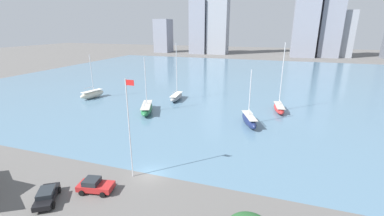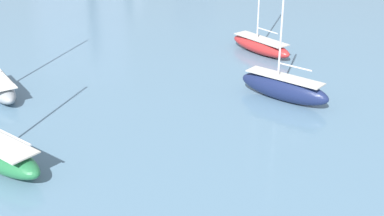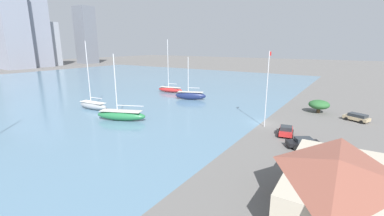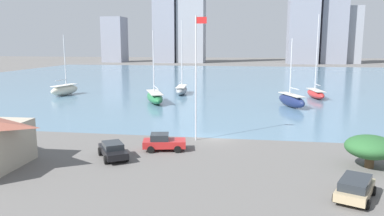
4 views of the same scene
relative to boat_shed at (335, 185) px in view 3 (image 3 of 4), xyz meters
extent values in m
plane|color=#605E5B|center=(23.00, 14.18, -2.48)|extent=(500.00, 500.00, 0.00)
cube|color=slate|center=(23.00, 84.18, -2.48)|extent=(180.00, 140.00, 0.00)
cube|color=#B2A893|center=(0.00, 0.00, -0.53)|extent=(13.99, 8.30, 3.88)
pyramid|color=brown|center=(0.00, 0.00, 1.94)|extent=(13.99, 8.30, 1.07)
cylinder|color=silver|center=(20.93, 12.93, 4.42)|extent=(0.14, 0.14, 13.79)
cube|color=red|center=(21.55, 12.93, 10.82)|extent=(1.10, 0.03, 0.70)
cylinder|color=#4C3823|center=(37.49, 5.93, -2.04)|extent=(0.78, 0.78, 0.87)
ellipsoid|color=#285B2D|center=(37.49, 5.93, -0.60)|extent=(4.36, 4.36, 2.02)
cube|color=gray|center=(53.60, 182.32, 20.65)|extent=(15.33, 15.50, 46.26)
cube|color=slate|center=(54.22, 188.11, 16.25)|extent=(9.92, 10.07, 37.45)
cube|color=gray|center=(69.52, 185.70, 24.73)|extent=(13.16, 14.13, 54.41)
cube|color=#8E939E|center=(77.17, 189.47, 12.72)|extent=(14.62, 13.11, 30.39)
cube|color=slate|center=(109.26, 188.02, 19.62)|extent=(11.52, 13.64, 44.20)
ellipsoid|color=#B72828|center=(39.87, 49.45, -1.64)|extent=(3.45, 8.62, 1.67)
cube|color=#BCB7AD|center=(39.87, 49.45, -0.85)|extent=(2.83, 7.07, 0.10)
cube|color=#2D2D33|center=(39.87, 49.45, -2.10)|extent=(0.39, 1.52, 0.75)
cylinder|color=silver|center=(39.77, 50.07, 6.59)|extent=(0.18, 0.18, 14.79)
cylinder|color=silver|center=(40.00, 48.58, 0.30)|extent=(0.60, 3.00, 0.14)
ellipsoid|color=#19234C|center=(33.94, 37.82, -1.38)|extent=(5.02, 8.73, 2.18)
cube|color=#BCB7AD|center=(33.94, 37.82, -0.34)|extent=(4.12, 7.16, 0.10)
cube|color=#2D2D33|center=(33.94, 37.82, -1.98)|extent=(0.72, 1.50, 0.98)
cylinder|color=silver|center=(33.71, 38.42, 4.45)|extent=(0.18, 0.18, 9.49)
cylinder|color=silver|center=(34.29, 36.95, 0.81)|extent=(1.29, 2.99, 0.14)
ellipsoid|color=#236B3D|center=(9.49, 38.51, -1.48)|extent=(6.28, 10.46, 1.99)
cube|color=#BCB7AD|center=(9.49, 38.51, -0.53)|extent=(5.15, 8.58, 0.10)
cube|color=#2D2D33|center=(9.49, 38.51, -2.02)|extent=(0.84, 1.77, 0.90)
cylinder|color=silver|center=(9.20, 39.22, 5.09)|extent=(0.18, 0.18, 11.15)
cylinder|color=silver|center=(10.26, 36.63, 0.62)|extent=(2.25, 5.24, 0.14)
ellipsoid|color=gray|center=(12.20, 51.05, -1.60)|extent=(2.81, 8.53, 1.74)
cube|color=silver|center=(12.20, 51.05, -0.78)|extent=(2.31, 6.99, 0.10)
cube|color=#2D2D33|center=(12.20, 51.05, -2.08)|extent=(0.27, 1.52, 0.78)
cylinder|color=silver|center=(12.16, 51.68, 6.23)|extent=(0.18, 0.18, 13.92)
cylinder|color=silver|center=(12.29, 49.82, 0.37)|extent=(0.41, 3.73, 0.14)
cube|color=#B22323|center=(18.34, 8.47, -1.76)|extent=(4.65, 2.85, 0.72)
cube|color=#23282D|center=(17.87, 8.38, -1.08)|extent=(2.13, 2.13, 0.65)
cylinder|color=black|center=(17.22, 7.18, -2.12)|extent=(0.75, 0.42, 0.71)
cylinder|color=black|center=(16.82, 9.25, -2.12)|extent=(0.75, 0.42, 0.71)
cylinder|color=black|center=(19.86, 7.70, -2.12)|extent=(0.75, 0.42, 0.71)
cylinder|color=black|center=(19.46, 9.76, -2.12)|extent=(0.75, 0.42, 0.71)
cube|color=tan|center=(34.43, -1.33, -1.84)|extent=(3.69, 4.94, 0.62)
cube|color=#23282D|center=(34.36, -1.49, -1.23)|extent=(2.92, 3.60, 0.60)
cylinder|color=black|center=(34.06, 0.37, -2.15)|extent=(0.53, 0.72, 0.66)
cylinder|color=black|center=(35.94, -0.48, -2.15)|extent=(0.53, 0.72, 0.66)
cylinder|color=black|center=(32.92, -2.18, -2.15)|extent=(0.53, 0.72, 0.66)
cylinder|color=black|center=(34.80, -3.02, -2.15)|extent=(0.53, 0.72, 0.66)
cube|color=black|center=(14.12, 4.99, -1.78)|extent=(4.17, 5.01, 0.60)
cube|color=#23282D|center=(14.12, 4.99, -1.21)|extent=(2.70, 2.90, 0.55)
cylinder|color=black|center=(12.50, 5.69, -2.08)|extent=(0.65, 0.81, 0.79)
cylinder|color=black|center=(14.15, 6.75, -2.08)|extent=(0.65, 0.81, 0.79)
cylinder|color=black|center=(14.09, 3.23, -2.08)|extent=(0.65, 0.81, 0.79)
cylinder|color=black|center=(15.74, 4.29, -2.08)|extent=(0.65, 0.81, 0.79)
camera|label=1|loc=(38.58, -14.00, 17.33)|focal=24.00mm
camera|label=2|loc=(5.89, 3.84, 16.12)|focal=50.00mm
camera|label=3|loc=(-24.52, -0.41, 12.32)|focal=24.00mm
camera|label=4|loc=(26.94, -27.84, 8.37)|focal=35.00mm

